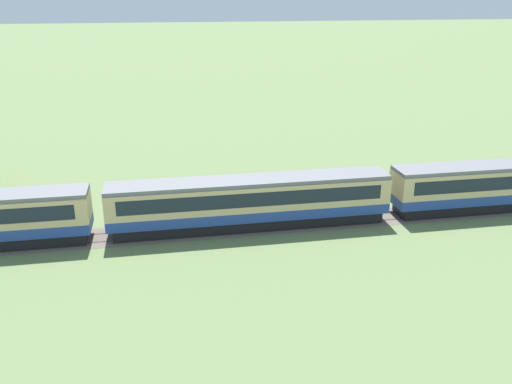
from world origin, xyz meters
The scene contains 2 objects.
passenger_train centered at (-30.47, 1.78, 2.20)m, with size 113.21×2.92×3.97m.
railway_track centered at (-31.13, 1.78, 0.01)m, with size 179.68×3.60×0.04m.
Camera 1 is at (-37.34, -36.53, 17.37)m, focal length 38.00 mm.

